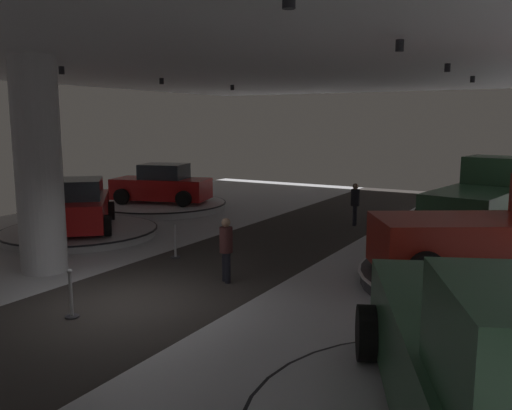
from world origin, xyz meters
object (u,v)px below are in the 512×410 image
at_px(visitor_walking_far, 226,246).
at_px(pickup_truck_mid_right, 504,235).
at_px(display_platform_mid_left, 80,232).
at_px(display_platform_far_left, 162,205).
at_px(display_car_mid_left, 79,206).
at_px(pickup_truck_near_right, 502,374).
at_px(display_platform_mid_right, 487,280).
at_px(display_platform_far_right, 477,233).
at_px(visitor_walking_near, 355,202).
at_px(display_car_far_left, 162,185).
at_px(pickup_truck_far_right, 482,200).
at_px(column_left, 39,166).

bearing_deg(visitor_walking_far, pickup_truck_mid_right, 26.29).
xyz_separation_m(pickup_truck_mid_right, display_platform_mid_left, (-13.02, -1.06, -1.11)).
relative_size(display_platform_far_left, display_car_mid_left, 1.33).
distance_m(pickup_truck_near_right, display_platform_mid_right, 7.52).
relative_size(display_platform_mid_left, visitor_walking_far, 3.28).
bearing_deg(display_platform_mid_right, display_car_mid_left, -175.90).
bearing_deg(display_platform_far_right, visitor_walking_near, 177.18).
distance_m(pickup_truck_mid_right, display_car_mid_left, 13.05).
height_order(display_platform_far_right, display_car_far_left, display_car_far_left).
relative_size(pickup_truck_near_right, display_platform_far_left, 1.00).
bearing_deg(visitor_walking_far, pickup_truck_far_right, 61.27).
distance_m(display_platform_far_right, visitor_walking_near, 4.39).
bearing_deg(display_car_mid_left, visitor_walking_far, -14.12).
distance_m(pickup_truck_far_right, display_platform_mid_right, 5.92).
distance_m(column_left, display_platform_mid_left, 4.96).
height_order(display_platform_far_left, display_car_far_left, display_car_far_left).
bearing_deg(display_platform_mid_left, pickup_truck_far_right, 29.29).
distance_m(display_car_mid_left, visitor_walking_near, 9.90).
bearing_deg(display_platform_far_right, visitor_walking_far, -119.39).
relative_size(pickup_truck_near_right, visitor_walking_near, 3.58).
bearing_deg(display_platform_mid_left, pickup_truck_mid_right, 4.64).
relative_size(pickup_truck_near_right, display_platform_mid_right, 0.95).
xyz_separation_m(display_platform_far_right, display_platform_far_left, (-13.06, -0.53, -0.03)).
height_order(pickup_truck_near_right, pickup_truck_mid_right, pickup_truck_near_right).
bearing_deg(pickup_truck_near_right, visitor_walking_near, 115.72).
bearing_deg(display_platform_mid_left, display_platform_far_left, 102.53).
distance_m(column_left, visitor_walking_near, 11.23).
bearing_deg(display_platform_far_left, display_platform_mid_right, -19.22).
distance_m(display_platform_mid_right, display_platform_far_left, 14.86).
height_order(pickup_truck_far_right, pickup_truck_mid_right, pickup_truck_far_right).
bearing_deg(visitor_walking_near, column_left, -116.39).
height_order(column_left, visitor_walking_near, column_left).
distance_m(column_left, pickup_truck_mid_right, 11.51).
distance_m(display_platform_far_right, pickup_truck_mid_right, 5.51).
xyz_separation_m(pickup_truck_near_right, display_platform_far_right, (-1.94, 12.80, -1.10)).
height_order(column_left, pickup_truck_mid_right, column_left).
xyz_separation_m(pickup_truck_far_right, display_platform_mid_right, (0.93, -5.74, -1.11)).
bearing_deg(visitor_walking_far, display_platform_far_right, 60.61).
height_order(pickup_truck_near_right, visitor_walking_far, pickup_truck_near_right).
bearing_deg(visitor_walking_near, pickup_truck_mid_right, -44.42).
bearing_deg(display_car_mid_left, visitor_walking_near, 41.44).
bearing_deg(display_platform_far_right, display_platform_far_left, -177.67).
relative_size(display_car_far_left, display_platform_mid_left, 0.87).
height_order(pickup_truck_near_right, display_car_far_left, pickup_truck_near_right).
bearing_deg(column_left, pickup_truck_far_right, 47.14).
xyz_separation_m(column_left, display_platform_far_left, (-3.80, 9.18, -2.58)).
bearing_deg(display_platform_far_right, display_platform_mid_left, -151.79).
xyz_separation_m(pickup_truck_far_right, display_car_far_left, (-13.08, -0.84, -0.22)).
bearing_deg(column_left, display_platform_mid_left, 126.55).
distance_m(pickup_truck_near_right, display_car_far_left, 19.36).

